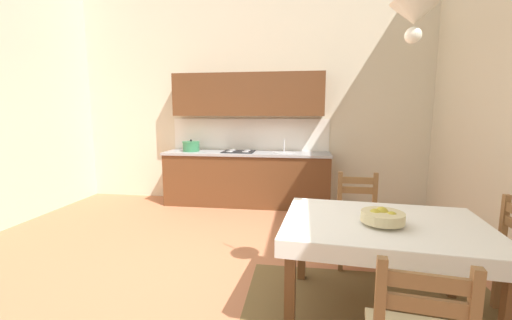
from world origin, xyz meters
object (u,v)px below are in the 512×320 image
at_px(kitchen_cabinetry, 247,154).
at_px(pendant_lamp, 414,15).
at_px(dining_table, 383,237).
at_px(fruit_bowl, 382,217).
at_px(dining_chair_kitchen_side, 358,221).

relative_size(kitchen_cabinetry, pendant_lamp, 3.44).
distance_m(dining_table, fruit_bowl, 0.19).
bearing_deg(pendant_lamp, kitchen_cabinetry, 119.31).
height_order(kitchen_cabinetry, pendant_lamp, pendant_lamp).
height_order(dining_table, dining_chair_kitchen_side, dining_chair_kitchen_side).
height_order(kitchen_cabinetry, dining_chair_kitchen_side, kitchen_cabinetry).
relative_size(fruit_bowl, pendant_lamp, 0.37).
xyz_separation_m(kitchen_cabinetry, pendant_lamp, (1.64, -2.92, 1.33)).
distance_m(kitchen_cabinetry, fruit_bowl, 3.34).
bearing_deg(fruit_bowl, pendant_lamp, 24.11).
bearing_deg(dining_chair_kitchen_side, fruit_bowl, -90.52).
height_order(dining_chair_kitchen_side, fruit_bowl, dining_chair_kitchen_side).
relative_size(dining_table, dining_chair_kitchen_side, 1.66).
bearing_deg(dining_table, fruit_bowl, -114.12).
xyz_separation_m(dining_chair_kitchen_side, fruit_bowl, (-0.01, -0.98, 0.37)).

